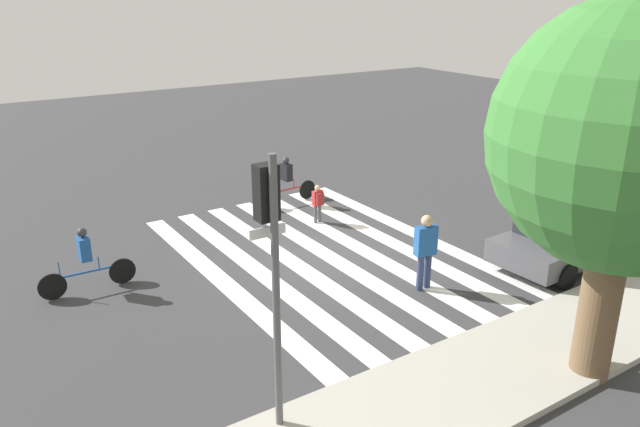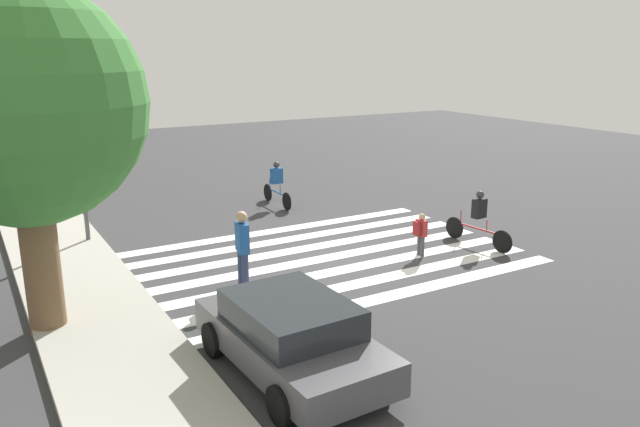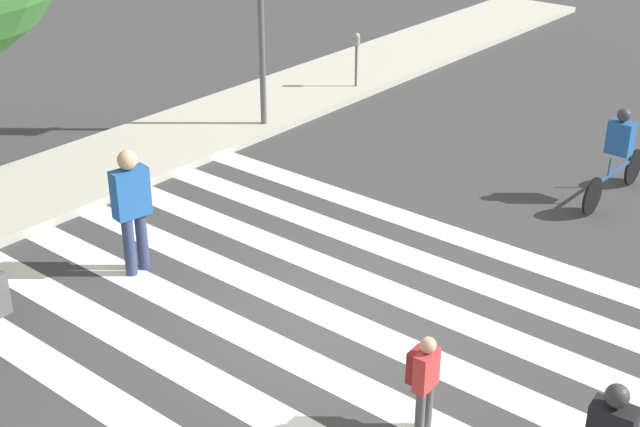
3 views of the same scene
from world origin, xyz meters
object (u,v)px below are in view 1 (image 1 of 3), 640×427
Objects in this scene: street_tree at (628,139)px; cyclist_mid_street at (85,257)px; traffic_light at (271,244)px; pedestrian_child_with_backpack at (318,201)px; pedestrian_adult_yellow_jacket at (425,248)px; cyclist_near_curb at (286,179)px; car_parked_far_curb at (567,237)px.

street_tree is 11.49m from cyclist_mid_street.
traffic_light is 9.68m from pedestrian_child_with_backpack.
cyclist_near_curb is at bearing -83.06° from pedestrian_adult_yellow_jacket.
cyclist_near_curb is 0.56× the size of car_parked_far_curb.
traffic_light is at bearing 52.77° from cyclist_near_curb.
pedestrian_child_with_backpack is 0.28× the size of car_parked_far_curb.
traffic_light reaches higher than car_parked_far_curb.
pedestrian_adult_yellow_jacket is at bearing -87.62° from street_tree.
cyclist_near_curb is (-0.09, -2.03, 0.17)m from pedestrian_child_with_backpack.
pedestrian_adult_yellow_jacket reaches higher than pedestrian_child_with_backpack.
traffic_light reaches higher than pedestrian_adult_yellow_jacket.
street_tree is at bearing 160.85° from traffic_light.
pedestrian_adult_yellow_jacket is (-5.35, -2.38, -2.18)m from traffic_light.
cyclist_near_curb is (-0.22, -11.37, -3.58)m from street_tree.
car_parked_far_curb is at bearing -60.93° from pedestrian_child_with_backpack.
traffic_light is at bearing -130.76° from pedestrian_child_with_backpack.
pedestrian_adult_yellow_jacket is 7.09m from cyclist_near_curb.
cyclist_near_curb is 8.77m from car_parked_far_curb.
pedestrian_child_with_backpack is (-5.66, -7.43, -2.53)m from traffic_light.
cyclist_mid_street is (1.31, -6.59, -2.36)m from traffic_light.
street_tree is at bearing -94.23° from pedestrian_child_with_backpack.
pedestrian_adult_yellow_jacket is 0.44× the size of car_parked_far_curb.
street_tree is at bearing 39.15° from car_parked_far_curb.
cyclist_near_curb is (-5.75, -9.45, -2.36)m from traffic_light.
pedestrian_child_with_backpack is 7.02m from cyclist_mid_street.
cyclist_mid_street is 11.90m from car_parked_far_curb.
pedestrian_adult_yellow_jacket is 4.20m from car_parked_far_curb.
cyclist_mid_street is at bearing -27.36° from car_parked_far_curb.
car_parked_far_curb is at bearing -171.01° from traffic_light.
traffic_light is 2.07× the size of cyclist_mid_street.
pedestrian_adult_yellow_jacket is 0.83× the size of cyclist_mid_street.
street_tree is 3.03× the size of cyclist_mid_street.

